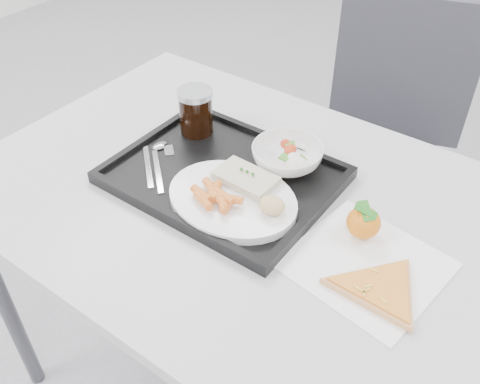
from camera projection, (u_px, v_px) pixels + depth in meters
name	position (u px, v px, depth m)	size (l,w,h in m)	color
table	(253.00, 222.00, 1.13)	(1.20, 0.80, 0.75)	silver
chair	(380.00, 133.00, 1.65)	(0.53, 0.53, 0.93)	#313138
tray	(224.00, 177.00, 1.13)	(0.45, 0.35, 0.03)	black
dinner_plate	(232.00, 199.00, 1.05)	(0.27, 0.27, 0.02)	white
fish_fillet	(246.00, 178.00, 1.08)	(0.13, 0.08, 0.02)	beige
bread_roll	(272.00, 205.00, 1.00)	(0.06, 0.06, 0.03)	#DAB77D
salad_bowl	(287.00, 156.00, 1.14)	(0.15, 0.15, 0.05)	white
cola_glass	(196.00, 111.00, 1.22)	(0.08, 0.08, 0.11)	black
cutlery	(157.00, 159.00, 1.17)	(0.15, 0.15, 0.01)	silver
napkin	(366.00, 265.00, 0.95)	(0.28, 0.27, 0.00)	white
tangerine	(364.00, 223.00, 0.99)	(0.08, 0.08, 0.07)	#FFA91D
pizza_slice	(380.00, 289.00, 0.90)	(0.27, 0.27, 0.02)	tan
carrot_pile	(215.00, 196.00, 1.03)	(0.11, 0.08, 0.02)	orange
salad_contents	(294.00, 159.00, 1.11)	(0.09, 0.09, 0.03)	red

